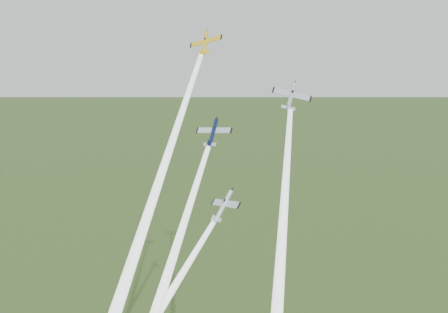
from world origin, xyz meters
TOP-DOWN VIEW (x-y plane):
  - plane_yellow at (-10.71, 5.92)m, footprint 8.98×6.18m
  - smoke_trail_yellow at (-7.99, -21.20)m, footprint 7.87×52.39m
  - plane_navy at (-3.47, -3.89)m, footprint 8.10×6.16m
  - plane_silver_right at (9.18, 3.49)m, footprint 7.78×8.09m
  - smoke_trail_silver_right at (16.60, -18.78)m, footprint 16.70×43.35m
  - plane_silver_low at (1.23, -8.46)m, footprint 9.10×9.25m

SIDE VIEW (x-z plane):
  - smoke_trail_silver_right at x=16.60m, z-range 49.42..101.09m
  - smoke_trail_yellow at x=-7.99m, z-range 50.16..110.67m
  - plane_silver_low at x=1.23m, z-range 79.38..87.44m
  - plane_navy at x=-3.47m, z-range 92.50..99.31m
  - plane_silver_right at x=9.18m, z-range 98.72..106.58m
  - plane_yellow at x=-10.71m, z-range 108.30..116.16m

